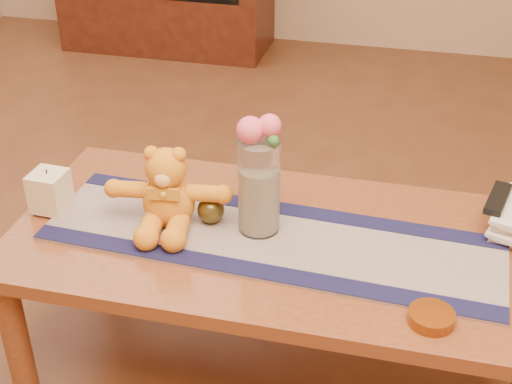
% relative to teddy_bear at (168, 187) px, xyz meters
% --- Properties ---
extents(floor, '(5.50, 5.50, 0.00)m').
position_rel_teddy_bear_xyz_m(floor, '(0.29, 0.01, -0.57)').
color(floor, '#512B17').
rests_on(floor, ground).
extents(coffee_table_top, '(1.40, 0.70, 0.04)m').
position_rel_teddy_bear_xyz_m(coffee_table_top, '(0.29, 0.01, -0.14)').
color(coffee_table_top, '#612E17').
rests_on(coffee_table_top, floor).
extents(table_leg_fl, '(0.07, 0.07, 0.41)m').
position_rel_teddy_bear_xyz_m(table_leg_fl, '(-0.35, -0.28, -0.36)').
color(table_leg_fl, '#612E17').
rests_on(table_leg_fl, floor).
extents(table_leg_bl, '(0.07, 0.07, 0.41)m').
position_rel_teddy_bear_xyz_m(table_leg_bl, '(-0.35, 0.30, -0.36)').
color(table_leg_bl, '#612E17').
rests_on(table_leg_bl, floor).
extents(table_leg_br, '(0.07, 0.07, 0.41)m').
position_rel_teddy_bear_xyz_m(table_leg_br, '(0.93, 0.30, -0.36)').
color(table_leg_br, '#612E17').
rests_on(table_leg_br, floor).
extents(persian_runner, '(1.22, 0.41, 0.01)m').
position_rel_teddy_bear_xyz_m(persian_runner, '(0.28, -0.01, -0.11)').
color(persian_runner, '#1C234F').
rests_on(persian_runner, coffee_table_top).
extents(runner_border_near, '(1.20, 0.12, 0.00)m').
position_rel_teddy_bear_xyz_m(runner_border_near, '(0.28, -0.16, -0.11)').
color(runner_border_near, '#131237').
rests_on(runner_border_near, persian_runner).
extents(runner_border_far, '(1.20, 0.12, 0.00)m').
position_rel_teddy_bear_xyz_m(runner_border_far, '(0.29, 0.13, -0.11)').
color(runner_border_far, '#131237').
rests_on(runner_border_far, persian_runner).
extents(teddy_bear, '(0.35, 0.30, 0.22)m').
position_rel_teddy_bear_xyz_m(teddy_bear, '(0.00, 0.00, 0.00)').
color(teddy_bear, orange).
rests_on(teddy_bear, persian_runner).
extents(pillar_candle, '(0.10, 0.10, 0.11)m').
position_rel_teddy_bear_xyz_m(pillar_candle, '(-0.34, -0.01, -0.05)').
color(pillar_candle, beige).
rests_on(pillar_candle, persian_runner).
extents(candle_wick, '(0.00, 0.00, 0.01)m').
position_rel_teddy_bear_xyz_m(candle_wick, '(-0.34, -0.01, 0.01)').
color(candle_wick, black).
rests_on(candle_wick, pillar_candle).
extents(glass_vase, '(0.11, 0.11, 0.26)m').
position_rel_teddy_bear_xyz_m(glass_vase, '(0.24, 0.02, 0.02)').
color(glass_vase, silver).
rests_on(glass_vase, persian_runner).
extents(potpourri_fill, '(0.09, 0.09, 0.18)m').
position_rel_teddy_bear_xyz_m(potpourri_fill, '(0.24, 0.02, -0.02)').
color(potpourri_fill, beige).
rests_on(potpourri_fill, glass_vase).
extents(rose_left, '(0.07, 0.07, 0.07)m').
position_rel_teddy_bear_xyz_m(rose_left, '(0.22, 0.01, 0.19)').
color(rose_left, '#EF5471').
rests_on(rose_left, glass_vase).
extents(rose_right, '(0.06, 0.06, 0.06)m').
position_rel_teddy_bear_xyz_m(rose_right, '(0.27, 0.03, 0.20)').
color(rose_right, '#EF5471').
rests_on(rose_right, glass_vase).
extents(blue_flower_back, '(0.04, 0.04, 0.04)m').
position_rel_teddy_bear_xyz_m(blue_flower_back, '(0.25, 0.06, 0.18)').
color(blue_flower_back, '#4C52A6').
rests_on(blue_flower_back, glass_vase).
extents(blue_flower_side, '(0.04, 0.04, 0.04)m').
position_rel_teddy_bear_xyz_m(blue_flower_side, '(0.21, 0.04, 0.17)').
color(blue_flower_side, '#4C52A6').
rests_on(blue_flower_side, glass_vase).
extents(leaf_sprig, '(0.03, 0.03, 0.03)m').
position_rel_teddy_bear_xyz_m(leaf_sprig, '(0.28, 0.00, 0.17)').
color(leaf_sprig, '#33662D').
rests_on(leaf_sprig, glass_vase).
extents(bronze_ball, '(0.09, 0.09, 0.07)m').
position_rel_teddy_bear_xyz_m(bronze_ball, '(0.11, 0.03, -0.07)').
color(bronze_ball, '#453917').
rests_on(bronze_ball, persian_runner).
extents(book_bottom, '(0.20, 0.25, 0.02)m').
position_rel_teddy_bear_xyz_m(book_bottom, '(0.85, 0.21, -0.11)').
color(book_bottom, beige).
rests_on(book_bottom, coffee_table_top).
extents(book_lower, '(0.23, 0.26, 0.02)m').
position_rel_teddy_bear_xyz_m(book_lower, '(0.86, 0.21, -0.09)').
color(book_lower, beige).
rests_on(book_lower, book_bottom).
extents(book_upper, '(0.19, 0.24, 0.02)m').
position_rel_teddy_bear_xyz_m(book_upper, '(0.85, 0.21, -0.07)').
color(book_upper, beige).
rests_on(book_upper, book_lower).
extents(book_top, '(0.22, 0.26, 0.02)m').
position_rel_teddy_bear_xyz_m(book_top, '(0.86, 0.21, -0.05)').
color(book_top, beige).
rests_on(book_top, book_upper).
extents(tv_remote, '(0.08, 0.17, 0.02)m').
position_rel_teddy_bear_xyz_m(tv_remote, '(0.85, 0.20, -0.03)').
color(tv_remote, black).
rests_on(tv_remote, book_top).
extents(amber_dish, '(0.11, 0.11, 0.03)m').
position_rel_teddy_bear_xyz_m(amber_dish, '(0.70, -0.24, -0.10)').
color(amber_dish, '#BF5914').
rests_on(amber_dish, coffee_table_top).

